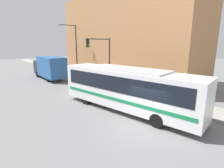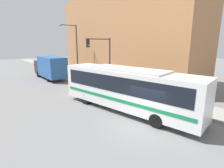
# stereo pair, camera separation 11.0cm
# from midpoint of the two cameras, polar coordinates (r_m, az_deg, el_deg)

# --- Properties ---
(ground_plane) EXTENTS (120.00, 120.00, 0.00)m
(ground_plane) POSITION_cam_midpoint_polar(r_m,az_deg,el_deg) (11.64, 9.64, -13.72)
(ground_plane) COLOR slate
(sidewalk) EXTENTS (2.69, 70.00, 0.17)m
(sidewalk) POSITION_cam_midpoint_polar(r_m,az_deg,el_deg) (30.52, -11.62, 3.22)
(sidewalk) COLOR gray
(sidewalk) RESTS_ON ground_plane
(building_facade) EXTENTS (6.00, 24.37, 12.33)m
(building_facade) POSITION_cam_midpoint_polar(r_m,az_deg,el_deg) (26.94, 3.37, 15.16)
(building_facade) COLOR #B27A4C
(building_facade) RESTS_ON ground_plane
(city_bus) EXTENTS (4.48, 11.94, 3.38)m
(city_bus) POSITION_cam_midpoint_polar(r_m,az_deg,el_deg) (13.58, 4.91, -0.90)
(city_bus) COLOR white
(city_bus) RESTS_ON ground_plane
(delivery_truck) EXTENTS (2.44, 7.69, 3.31)m
(delivery_truck) POSITION_cam_midpoint_polar(r_m,az_deg,el_deg) (27.66, -19.44, 5.29)
(delivery_truck) COLOR #265999
(delivery_truck) RESTS_ON ground_plane
(fire_hydrant) EXTENTS (0.23, 0.31, 0.76)m
(fire_hydrant) POSITION_cam_midpoint_polar(r_m,az_deg,el_deg) (17.16, 12.50, -2.95)
(fire_hydrant) COLOR red
(fire_hydrant) RESTS_ON sidewalk
(traffic_light_pole) EXTENTS (3.28, 0.35, 5.66)m
(traffic_light_pole) POSITION_cam_midpoint_polar(r_m,az_deg,el_deg) (20.56, -2.98, 9.84)
(traffic_light_pole) COLOR #2D2D2D
(traffic_light_pole) RESTS_ON sidewalk
(parking_meter) EXTENTS (0.14, 0.14, 1.18)m
(parking_meter) POSITION_cam_midpoint_polar(r_m,az_deg,el_deg) (20.07, 2.49, 0.95)
(parking_meter) COLOR #2D2D2D
(parking_meter) RESTS_ON sidewalk
(street_lamp) EXTENTS (2.87, 0.28, 7.74)m
(street_lamp) POSITION_cam_midpoint_polar(r_m,az_deg,el_deg) (28.13, -11.97, 11.98)
(street_lamp) COLOR #2D2D2D
(street_lamp) RESTS_ON sidewalk
(pedestrian_near_corner) EXTENTS (0.34, 0.34, 1.75)m
(pedestrian_near_corner) POSITION_cam_midpoint_polar(r_m,az_deg,el_deg) (20.61, 2.50, 1.52)
(pedestrian_near_corner) COLOR slate
(pedestrian_near_corner) RESTS_ON sidewalk
(pedestrian_mid_block) EXTENTS (0.34, 0.34, 1.75)m
(pedestrian_mid_block) POSITION_cam_midpoint_polar(r_m,az_deg,el_deg) (24.75, -5.35, 3.46)
(pedestrian_mid_block) COLOR slate
(pedestrian_mid_block) RESTS_ON sidewalk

